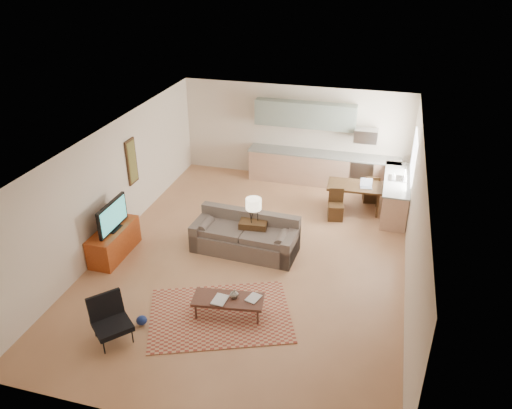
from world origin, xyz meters
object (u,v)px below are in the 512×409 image
(sofa, at_px, (245,235))
(coffee_table, at_px, (228,307))
(armchair, at_px, (112,322))
(dining_table, at_px, (354,197))
(tv_credenza, at_px, (114,242))
(console_table, at_px, (254,235))

(sofa, distance_m, coffee_table, 2.23)
(armchair, bearing_deg, sofa, 19.08)
(coffee_table, distance_m, dining_table, 5.15)
(sofa, bearing_deg, armchair, -109.20)
(armchair, distance_m, tv_credenza, 2.77)
(sofa, height_order, coffee_table, sofa)
(sofa, xyz_separation_m, console_table, (0.16, 0.15, -0.07))
(sofa, xyz_separation_m, tv_credenza, (-2.73, -0.90, -0.09))
(armchair, xyz_separation_m, tv_credenza, (-1.33, 2.42, -0.07))
(sofa, bearing_deg, console_table, 46.71)
(sofa, xyz_separation_m, armchair, (-1.39, -3.33, -0.02))
(sofa, bearing_deg, tv_credenza, -158.14)
(console_table, bearing_deg, armchair, -119.12)
(console_table, distance_m, dining_table, 3.17)
(sofa, relative_size, tv_credenza, 1.70)
(coffee_table, relative_size, console_table, 1.84)
(tv_credenza, xyz_separation_m, dining_table, (4.88, 3.53, 0.02))
(sofa, xyz_separation_m, dining_table, (2.15, 2.62, -0.07))
(sofa, xyz_separation_m, coffee_table, (0.33, -2.20, -0.22))
(armchair, xyz_separation_m, console_table, (1.55, 3.48, -0.04))
(tv_credenza, relative_size, console_table, 2.00)
(armchair, bearing_deg, tv_credenza, 70.65)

